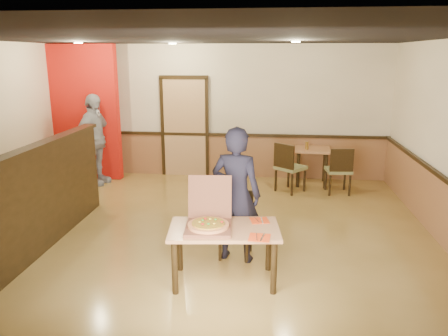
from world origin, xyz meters
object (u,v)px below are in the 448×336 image
Objects in this scene: side_table at (312,157)px; condiment at (307,145)px; pizza_box at (209,222)px; main_table at (224,236)px; diner_chair at (236,221)px; diner at (236,195)px; side_chair_left at (288,166)px; passerby at (95,140)px; side_chair_right at (339,169)px.

side_table is 4.74× the size of condiment.
side_table is 1.16× the size of pizza_box.
main_table is 1.77× the size of side_table.
diner_chair is 0.49× the size of diner.
main_table is 3.65m from side_chair_left.
diner_chair is at bearing -118.81° from passerby.
side_chair_right is at bearing 62.76° from diner_chair.
diner is at bearing 53.99° from side_chair_right.
side_chair_right is (1.80, 3.53, -0.07)m from main_table.
condiment is at bearing -86.14° from side_chair_left.
condiment is at bearing 66.77° from pizza_box.
side_table is at bearing -89.33° from side_chair_left.
side_chair_right reaches higher than condiment.
pizza_box is at bearing 178.14° from main_table.
main_table is 0.72× the size of passerby.
condiment is (-0.58, 0.52, 0.33)m from side_chair_right.
diner is 3.64m from condiment.
passerby is at bearing 140.96° from diner_chair.
diner is 2.72× the size of pizza_box.
diner is 0.68m from pizza_box.
condiment is (0.37, 0.51, 0.30)m from side_chair_left.
side_chair_left reaches higher than side_chair_right.
diner_chair is 0.46× the size of passerby.
pizza_box is at bearing -110.07° from side_table.
side_chair_right is 0.77m from side_table.
pizza_box reaches higher than diner_chair.
diner is at bearing -108.18° from condiment.
diner_chair reaches higher than main_table.
diner_chair is 5.42× the size of condiment.
main_table is at bearing -106.74° from condiment.
pizza_box reaches higher than side_chair_left.
side_chair_right is 1.22× the size of side_table.
diner_chair is 0.84m from pizza_box.
pizza_box is 4.07× the size of condiment.
condiment is (1.13, 3.45, -0.05)m from diner.
pizza_box is (-1.98, -3.55, 0.24)m from side_chair_right.
side_chair_left is 3.90m from passerby.
condiment reaches higher than side_table.
pizza_box reaches higher than main_table.
side_chair_left is at bearing -6.43° from side_chair_right.
main_table is at bearing -91.83° from diner_chair.
diner_chair is at bearing -77.02° from diner.
side_chair_right is (1.72, 2.79, 0.03)m from diner_chair.
diner reaches higher than diner_chair.
pizza_box is (-0.26, -0.76, 0.27)m from diner_chair.
side_chair_right is 0.49× the size of passerby.
passerby is at bearing 123.12° from main_table.
passerby reaches higher than condiment.
side_chair_left is 3.06m from diner.
diner_chair is 3.52m from condiment.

